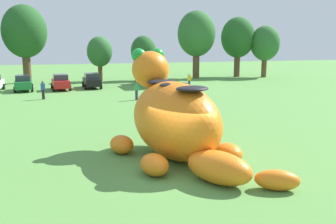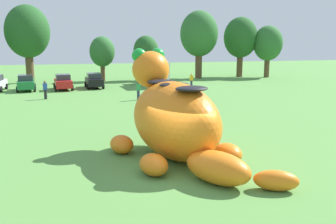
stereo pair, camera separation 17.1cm
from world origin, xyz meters
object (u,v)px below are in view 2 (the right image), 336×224
Objects in this scene: giant_inflatable_creature at (175,119)px; car_green at (26,83)px; car_black at (94,81)px; car_red at (63,82)px; spectator_mid_field at (191,81)px; spectator_near_inflatable at (45,90)px; spectator_by_cars at (138,91)px; box_truck at (154,72)px.

giant_inflatable_creature reaches higher than car_green.
giant_inflatable_creature reaches higher than car_black.
car_black is (3.46, 0.68, 0.00)m from car_red.
spectator_mid_field is (9.62, 24.29, -0.93)m from giant_inflatable_creature.
car_green is 2.45× the size of spectator_near_inflatable.
car_green is 7.33m from car_black.
spectator_by_cars is (-7.65, -6.97, 0.00)m from spectator_mid_field.
spectator_mid_field is 1.00× the size of spectator_by_cars.
spectator_by_cars is (6.47, -9.70, -0.01)m from car_red.
box_truck is at bearing 32.23° from spectator_near_inflatable.
car_green and car_red have the same top height.
giant_inflatable_creature reaches higher than car_red.
spectator_by_cars is at bearing 83.53° from giant_inflatable_creature.
spectator_near_inflatable is (-5.12, -7.45, -0.01)m from car_black.
giant_inflatable_creature is 17.46m from spectator_by_cars.
spectator_mid_field is (17.98, -2.99, -0.01)m from car_green.
box_truck reaches higher than car_black.
box_truck reaches higher than car_red.
spectator_near_inflatable is (2.19, -7.02, -0.01)m from car_green.
box_truck is 14.55m from spectator_near_inflatable.
car_green is at bearing 107.34° from spectator_near_inflatable.
car_red is 11.66m from spectator_by_cars.
spectator_by_cars is at bearing -137.69° from spectator_mid_field.
car_red is 10.70m from box_truck.
box_truck reaches higher than spectator_by_cars.
car_red is 6.97m from spectator_near_inflatable.
car_black reaches higher than spectator_by_cars.
car_red is at bearing -3.76° from car_green.
spectator_by_cars is at bearing -43.94° from car_green.
car_red is 3.52m from car_black.
spectator_near_inflatable is at bearing -147.77° from box_truck.
spectator_near_inflatable is (-6.17, 20.25, -0.93)m from giant_inflatable_creature.
spectator_near_inflatable and spectator_by_cars have the same top height.
spectator_mid_field is 10.35m from spectator_by_cars.
box_truck is at bearing 5.27° from car_red.
spectator_near_inflatable is at bearing 160.19° from spectator_by_cars.
giant_inflatable_creature reaches higher than spectator_near_inflatable.
car_green is 2.45× the size of spectator_by_cars.
car_red is 0.65× the size of box_truck.
giant_inflatable_creature is 26.14m from spectator_mid_field.
spectator_mid_field is (10.66, -3.41, -0.01)m from car_black.
car_green is at bearing 107.05° from giant_inflatable_creature.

